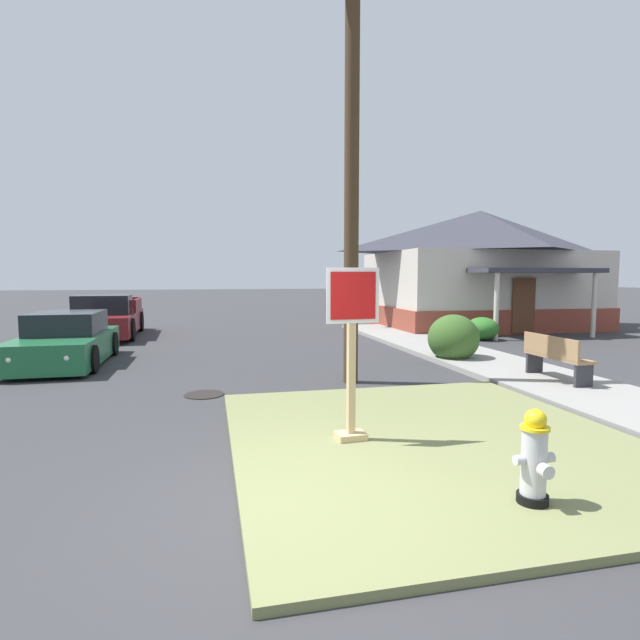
# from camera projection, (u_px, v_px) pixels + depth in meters

# --- Properties ---
(ground_plane) EXTENTS (160.00, 160.00, 0.00)m
(ground_plane) POSITION_uv_depth(u_px,v_px,m) (268.00, 513.00, 4.37)
(ground_plane) COLOR #333335
(grass_corner_patch) EXTENTS (4.99, 5.55, 0.08)m
(grass_corner_patch) POSITION_uv_depth(u_px,v_px,m) (431.00, 439.00, 6.24)
(grass_corner_patch) COLOR olive
(grass_corner_patch) RESTS_ON ground
(sidewalk_strip) EXTENTS (2.20, 18.46, 0.12)m
(sidewalk_strip) POSITION_uv_depth(u_px,v_px,m) (491.00, 364.00, 11.53)
(sidewalk_strip) COLOR gray
(sidewalk_strip) RESTS_ON ground
(fire_hydrant) EXTENTS (0.38, 0.34, 0.86)m
(fire_hydrant) POSITION_uv_depth(u_px,v_px,m) (534.00, 459.00, 4.36)
(fire_hydrant) COLOR black
(fire_hydrant) RESTS_ON grass_corner_patch
(stop_sign) EXTENTS (0.67, 0.30, 2.13)m
(stop_sign) POSITION_uv_depth(u_px,v_px,m) (352.00, 359.00, 6.02)
(stop_sign) COLOR tan
(stop_sign) RESTS_ON grass_corner_patch
(manhole_cover) EXTENTS (0.70, 0.70, 0.02)m
(manhole_cover) POSITION_uv_depth(u_px,v_px,m) (204.00, 395.00, 8.73)
(manhole_cover) COLOR black
(manhole_cover) RESTS_ON ground
(parked_sedan_green) EXTENTS (1.89, 4.11, 1.25)m
(parked_sedan_green) POSITION_uv_depth(u_px,v_px,m) (66.00, 342.00, 11.72)
(parked_sedan_green) COLOR #1E6038
(parked_sedan_green) RESTS_ON ground
(pickup_truck_maroon) EXTENTS (2.27, 5.18, 1.48)m
(pickup_truck_maroon) POSITION_uv_depth(u_px,v_px,m) (106.00, 319.00, 17.09)
(pickup_truck_maroon) COLOR maroon
(pickup_truck_maroon) RESTS_ON ground
(street_bench) EXTENTS (0.42, 1.55, 0.85)m
(street_bench) POSITION_uv_depth(u_px,v_px,m) (555.00, 355.00, 9.44)
(street_bench) COLOR #93704C
(street_bench) RESTS_ON sidewalk_strip
(utility_pole) EXTENTS (1.75, 0.29, 8.90)m
(utility_pole) POSITION_uv_depth(u_px,v_px,m) (352.00, 142.00, 9.37)
(utility_pole) COLOR #42301E
(utility_pole) RESTS_ON ground
(corner_house) EXTENTS (8.79, 7.67, 4.83)m
(corner_house) POSITION_uv_depth(u_px,v_px,m) (480.00, 268.00, 20.59)
(corner_house) COLOR brown
(corner_house) RESTS_ON ground
(shrub_near_porch) EXTENTS (1.06, 1.06, 0.76)m
(shrub_near_porch) POSITION_uv_depth(u_px,v_px,m) (482.00, 329.00, 16.28)
(shrub_near_porch) COLOR #2D6A25
(shrub_near_porch) RESTS_ON ground
(shrub_by_curb) EXTENTS (1.25, 1.25, 1.17)m
(shrub_by_curb) POSITION_uv_depth(u_px,v_px,m) (453.00, 338.00, 12.09)
(shrub_by_curb) COLOR #375A24
(shrub_by_curb) RESTS_ON ground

